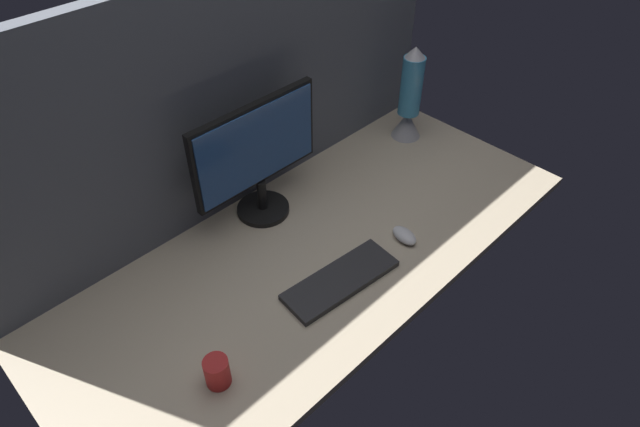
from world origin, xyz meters
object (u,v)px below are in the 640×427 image
object	(u,v)px
mouse	(404,235)
lava_lamp	(410,101)
keyboard	(341,280)
monitor	(257,155)
mug_red_plastic	(217,372)

from	to	relation	value
mouse	lava_lamp	world-z (taller)	lava_lamp
keyboard	lava_lamp	distance (cm)	85.76
monitor	mouse	distance (cm)	54.37
monitor	mug_red_plastic	world-z (taller)	monitor
lava_lamp	mouse	bearing A→B (deg)	-141.81
keyboard	lava_lamp	world-z (taller)	lava_lamp
keyboard	monitor	bearing A→B (deg)	89.21
keyboard	mug_red_plastic	size ratio (longest dim) A/B	4.24
mouse	mug_red_plastic	size ratio (longest dim) A/B	1.10
mouse	mug_red_plastic	distance (cm)	74.72
lava_lamp	monitor	bearing A→B (deg)	175.22
monitor	keyboard	xyz separation A→B (cm)	(-4.61, -41.99, -22.48)
monitor	lava_lamp	xyz separation A→B (cm)	(71.75, -6.00, -7.34)
lava_lamp	keyboard	bearing A→B (deg)	-154.76
keyboard	lava_lamp	xyz separation A→B (cm)	(76.36, 35.99, 15.14)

